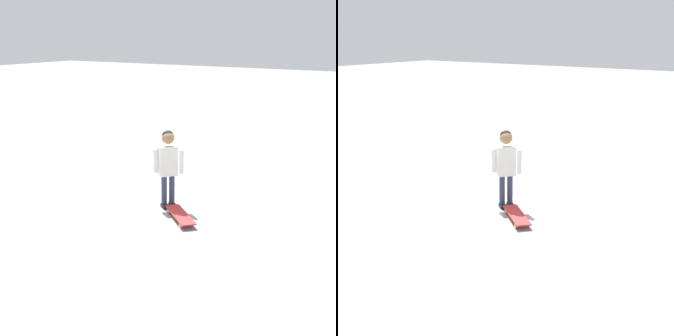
% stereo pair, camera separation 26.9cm
% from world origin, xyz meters
% --- Properties ---
extents(ground_plane, '(50.00, 50.00, 0.00)m').
position_xyz_m(ground_plane, '(0.00, 0.00, 0.00)').
color(ground_plane, gray).
extents(child_person, '(0.38, 0.28, 1.06)m').
position_xyz_m(child_person, '(0.46, -0.02, 0.66)').
color(child_person, '#2D3351').
rests_on(child_person, ground).
extents(skateboard, '(0.67, 0.62, 0.07)m').
position_xyz_m(skateboard, '(0.85, -0.33, 0.06)').
color(skateboard, '#B22D2D').
rests_on(skateboard, ground).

